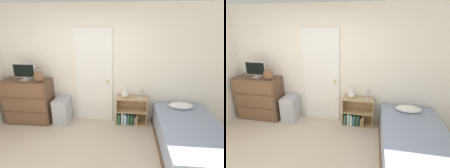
% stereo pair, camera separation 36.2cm
% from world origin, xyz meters
% --- Properties ---
extents(wall_back, '(10.00, 0.06, 2.55)m').
position_xyz_m(wall_back, '(0.00, 2.04, 1.27)').
color(wall_back, white).
rests_on(wall_back, ground_plane).
extents(door_closed, '(0.82, 0.09, 2.08)m').
position_xyz_m(door_closed, '(-0.05, 1.98, 1.04)').
color(door_closed, white).
rests_on(door_closed, ground_plane).
extents(dresser, '(1.03, 0.46, 1.00)m').
position_xyz_m(dresser, '(-1.51, 1.76, 0.50)').
color(dresser, brown).
rests_on(dresser, ground_plane).
extents(tv, '(0.49, 0.16, 0.36)m').
position_xyz_m(tv, '(-1.50, 1.75, 1.19)').
color(tv, '#B7B7BC').
rests_on(tv, dresser).
extents(handbag, '(0.23, 0.13, 0.32)m').
position_xyz_m(handbag, '(-1.13, 1.64, 1.12)').
color(handbag, brown).
rests_on(handbag, dresser).
extents(storage_bin, '(0.32, 0.42, 0.57)m').
position_xyz_m(storage_bin, '(-0.75, 1.77, 0.28)').
color(storage_bin, '#ADADB7').
rests_on(storage_bin, ground_plane).
extents(bookshelf, '(0.67, 0.27, 0.63)m').
position_xyz_m(bookshelf, '(0.76, 1.85, 0.23)').
color(bookshelf, tan).
rests_on(bookshelf, ground_plane).
extents(teddy_bear, '(0.14, 0.14, 0.22)m').
position_xyz_m(teddy_bear, '(0.65, 1.85, 0.72)').
color(teddy_bear, silver).
rests_on(teddy_bear, bookshelf).
extents(desk_lamp, '(0.12, 0.11, 0.25)m').
position_xyz_m(desk_lamp, '(1.00, 1.81, 0.80)').
color(desk_lamp, '#B2B2B7').
rests_on(desk_lamp, bookshelf).
extents(bed, '(1.09, 1.92, 0.61)m').
position_xyz_m(bed, '(1.81, 1.04, 0.25)').
color(bed, brown).
rests_on(bed, ground_plane).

